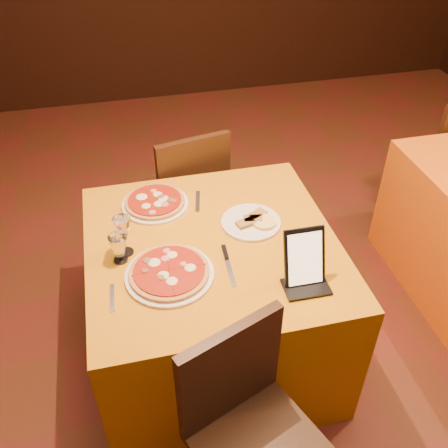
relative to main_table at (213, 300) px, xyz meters
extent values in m
cube|color=#5E2D19|center=(0.34, -0.30, -0.38)|extent=(6.00, 7.00, 0.01)
cube|color=#C8800C|center=(0.00, 0.00, 0.00)|extent=(1.10, 1.10, 0.75)
cylinder|color=white|center=(-0.21, -0.16, 0.38)|extent=(0.36, 0.36, 0.01)
cylinder|color=#AD4C23|center=(-0.21, -0.16, 0.40)|extent=(0.33, 0.33, 0.02)
cylinder|color=white|center=(-0.21, 0.33, 0.38)|extent=(0.32, 0.32, 0.01)
cylinder|color=#AD4C23|center=(-0.21, 0.33, 0.40)|extent=(0.29, 0.29, 0.02)
cylinder|color=white|center=(0.20, 0.09, 0.38)|extent=(0.27, 0.27, 0.01)
cylinder|color=olive|center=(0.20, 0.09, 0.40)|extent=(0.17, 0.17, 0.02)
cube|color=black|center=(0.31, -0.31, 0.49)|extent=(0.17, 0.10, 0.23)
cube|color=silver|center=(0.03, -0.17, 0.38)|extent=(0.03, 0.24, 0.01)
cube|color=silver|center=(-0.45, -0.24, 0.38)|extent=(0.02, 0.15, 0.01)
cube|color=silver|center=(0.00, 0.31, 0.38)|extent=(0.05, 0.17, 0.01)
camera|label=1|loc=(-0.33, -1.63, 1.82)|focal=40.00mm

